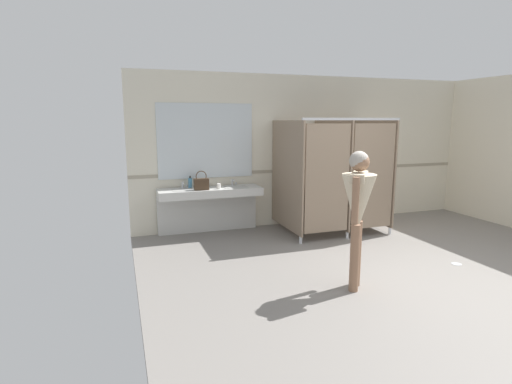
{
  "coord_description": "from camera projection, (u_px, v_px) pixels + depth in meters",
  "views": [
    {
      "loc": [
        -3.7,
        -4.06,
        2.01
      ],
      "look_at": [
        -1.97,
        0.99,
        1.05
      ],
      "focal_mm": 28.1,
      "sensor_mm": 36.0,
      "label": 1
    }
  ],
  "objects": [
    {
      "name": "ground_plane",
      "position": [
        420.0,
        277.0,
        5.32
      ],
      "size": [
        7.16,
        6.63,
        0.1
      ],
      "primitive_type": "cube",
      "color": "gray"
    },
    {
      "name": "wall_back",
      "position": [
        316.0,
        150.0,
        7.93
      ],
      "size": [
        7.16,
        0.12,
        2.85
      ],
      "primitive_type": "cube",
      "color": "beige",
      "rests_on": "ground_plane"
    },
    {
      "name": "wall_back_tile_band",
      "position": [
        317.0,
        169.0,
        7.93
      ],
      "size": [
        7.16,
        0.01,
        0.06
      ],
      "primitive_type": "cube",
      "color": "#9E937F",
      "rests_on": "wall_back"
    },
    {
      "name": "vanity_counter",
      "position": [
        209.0,
        200.0,
        7.12
      ],
      "size": [
        1.81,
        0.52,
        0.95
      ],
      "color": "silver",
      "rests_on": "ground_plane"
    },
    {
      "name": "mirror_panel",
      "position": [
        206.0,
        141.0,
        7.12
      ],
      "size": [
        1.71,
        0.02,
        1.32
      ],
      "primitive_type": "cube",
      "color": "silver",
      "rests_on": "wall_back"
    },
    {
      "name": "bathroom_stalls",
      "position": [
        336.0,
        174.0,
        7.1
      ],
      "size": [
        1.82,
        1.34,
        2.05
      ],
      "color": "#84705B",
      "rests_on": "ground_plane"
    },
    {
      "name": "person_standing",
      "position": [
        358.0,
        203.0,
        4.68
      ],
      "size": [
        0.56,
        0.56,
        1.66
      ],
      "color": "#8C664C",
      "rests_on": "ground_plane"
    },
    {
      "name": "handbag",
      "position": [
        201.0,
        183.0,
        6.81
      ],
      "size": [
        0.25,
        0.11,
        0.33
      ],
      "color": "#3F2D1E",
      "rests_on": "vanity_counter"
    },
    {
      "name": "soap_dispenser",
      "position": [
        190.0,
        183.0,
        7.04
      ],
      "size": [
        0.07,
        0.07,
        0.21
      ],
      "color": "teal",
      "rests_on": "vanity_counter"
    },
    {
      "name": "paper_cup",
      "position": [
        219.0,
        186.0,
        6.94
      ],
      "size": [
        0.07,
        0.07,
        0.09
      ],
      "primitive_type": "cylinder",
      "color": "white",
      "rests_on": "vanity_counter"
    },
    {
      "name": "floor_drain_cover",
      "position": [
        456.0,
        264.0,
        5.67
      ],
      "size": [
        0.14,
        0.14,
        0.01
      ],
      "primitive_type": "cylinder",
      "color": "#B7BABF",
      "rests_on": "ground_plane"
    }
  ]
}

